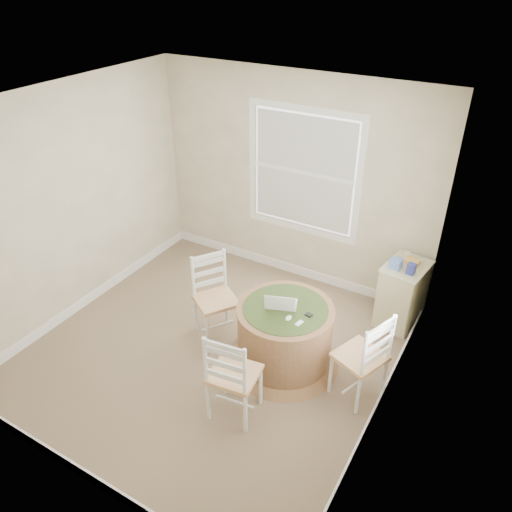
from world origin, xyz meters
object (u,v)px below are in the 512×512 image
Objects in this scene: round_table at (285,333)px; chair_right at (360,356)px; chair_near at (234,374)px; laptop at (281,304)px; corner_chest at (402,294)px; chair_left at (216,300)px.

chair_right is at bearing 8.44° from round_table.
chair_near is at bearing -84.43° from round_table.
chair_near is 1.00× the size of chair_right.
round_table is 0.81m from chair_right.
chair_right is 0.89m from laptop.
chair_near is at bearing -105.81° from corner_chest.
chair_left is at bearing -169.25° from round_table.
chair_left is at bearing -135.15° from corner_chest.
corner_chest is (0.03, 1.31, -0.10)m from chair_right.
chair_left is at bearing -70.66° from chair_right.
round_table is 0.84m from chair_left.
round_table is 1.21× the size of chair_near.
round_table is 1.52× the size of corner_chest.
corner_chest is (0.83, 1.26, -0.00)m from round_table.
chair_near is 2.53× the size of laptop.
laptop is at bearing -173.76° from round_table.
chair_left and chair_near have the same top height.
round_table is 0.83m from chair_near.
round_table is at bearing -71.84° from chair_right.
chair_left and chair_right have the same top height.
chair_right reaches higher than laptop.
chair_near reaches higher than laptop.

